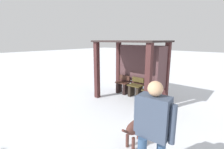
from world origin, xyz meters
TOP-DOWN VIEW (x-y plane):
  - ground_plane at (0.00, 0.00)m, footprint 60.00×60.00m
  - bus_shelter at (0.12, 0.23)m, footprint 2.53×1.65m
  - bench_left_inside at (-0.66, 0.39)m, footprint 0.56×0.34m
  - bench_center_inside at (0.00, 0.39)m, footprint 0.56×0.40m
  - bench_right_inside at (0.66, 0.39)m, footprint 0.56×0.36m
  - person_walking at (2.40, -2.85)m, footprint 0.66×0.43m
  - dog at (1.70, -2.13)m, footprint 0.31×0.97m

SIDE VIEW (x-z plane):
  - ground_plane at x=0.00m, z-range 0.00..0.00m
  - bench_right_inside at x=0.66m, z-range -0.07..0.63m
  - bench_center_inside at x=0.00m, z-range -0.08..0.70m
  - bench_left_inside at x=-0.66m, z-range -0.07..0.70m
  - dog at x=1.70m, z-range 0.12..0.72m
  - person_walking at x=2.40m, z-range 0.16..1.86m
  - bus_shelter at x=0.12m, z-range 0.39..2.64m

